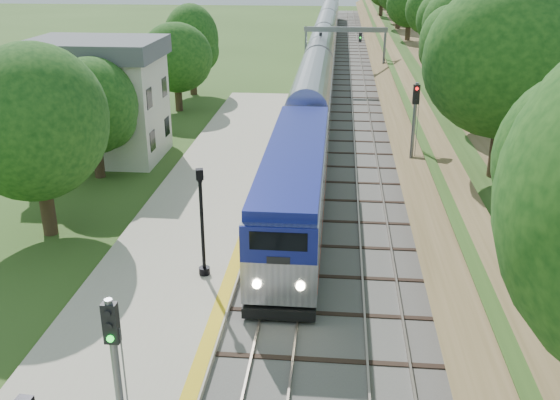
# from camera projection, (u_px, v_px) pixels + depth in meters

# --- Properties ---
(trackbed) EXTENTS (9.50, 170.00, 0.28)m
(trackbed) POSITION_uv_depth(u_px,v_px,m) (339.00, 78.00, 69.65)
(trackbed) COLOR #4C4944
(trackbed) RESTS_ON ground
(platform) EXTENTS (6.40, 68.00, 0.38)m
(platform) POSITION_uv_depth(u_px,v_px,m) (181.00, 248.00, 29.56)
(platform) COLOR #ADA28B
(platform) RESTS_ON ground
(yellow_stripe) EXTENTS (0.55, 68.00, 0.01)m
(yellow_stripe) POSITION_uv_depth(u_px,v_px,m) (241.00, 247.00, 29.24)
(yellow_stripe) COLOR gold
(yellow_stripe) RESTS_ON platform
(embankment) EXTENTS (10.64, 170.00, 11.70)m
(embankment) POSITION_uv_depth(u_px,v_px,m) (416.00, 63.00, 68.22)
(embankment) COLOR brown
(embankment) RESTS_ON ground
(station_building) EXTENTS (8.60, 6.60, 8.00)m
(station_building) POSITION_uv_depth(u_px,v_px,m) (99.00, 99.00, 41.81)
(station_building) COLOR beige
(station_building) RESTS_ON ground
(signal_gantry) EXTENTS (8.40, 0.38, 6.20)m
(signal_gantry) POSITION_uv_depth(u_px,v_px,m) (345.00, 41.00, 63.21)
(signal_gantry) COLOR slate
(signal_gantry) RESTS_ON ground
(trees_behind_platform) EXTENTS (7.82, 53.32, 7.21)m
(trees_behind_platform) POSITION_uv_depth(u_px,v_px,m) (86.00, 130.00, 32.78)
(trees_behind_platform) COLOR #332316
(trees_behind_platform) RESTS_ON ground
(train) EXTENTS (2.90, 116.45, 4.26)m
(train) POSITION_uv_depth(u_px,v_px,m) (323.00, 49.00, 75.85)
(train) COLOR black
(train) RESTS_ON trackbed
(lamppost_far) EXTENTS (0.47, 0.47, 4.78)m
(lamppost_far) POSITION_uv_depth(u_px,v_px,m) (202.00, 229.00, 26.03)
(lamppost_far) COLOR black
(lamppost_far) RESTS_ON platform
(signal_platform) EXTENTS (0.34, 0.27, 5.85)m
(signal_platform) POSITION_uv_depth(u_px,v_px,m) (118.00, 384.00, 14.46)
(signal_platform) COLOR slate
(signal_platform) RESTS_ON platform
(signal_farside) EXTENTS (0.36, 0.29, 6.58)m
(signal_farside) POSITION_uv_depth(u_px,v_px,m) (413.00, 129.00, 34.60)
(signal_farside) COLOR slate
(signal_farside) RESTS_ON ground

